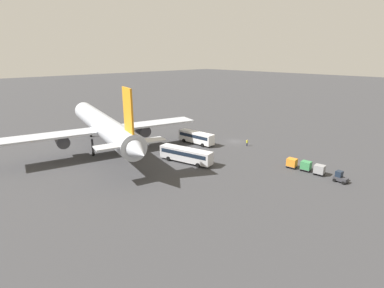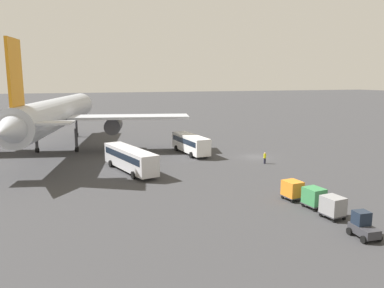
{
  "view_description": "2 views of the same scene",
  "coord_description": "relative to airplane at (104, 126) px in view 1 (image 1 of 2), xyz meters",
  "views": [
    {
      "loc": [
        -49.55,
        63.12,
        23.17
      ],
      "look_at": [
        -4.15,
        20.3,
        4.38
      ],
      "focal_mm": 28.0,
      "sensor_mm": 36.0,
      "label": 1
    },
    {
      "loc": [
        -53.22,
        29.36,
        12.64
      ],
      "look_at": [
        -5.94,
        13.04,
        3.88
      ],
      "focal_mm": 35.0,
      "sensor_mm": 36.0,
      "label": 2
    }
  ],
  "objects": [
    {
      "name": "worker_person",
      "position": [
        -21.13,
        -29.33,
        -5.69
      ],
      "size": [
        0.38,
        0.38,
        1.74
      ],
      "color": "#1E1E2D",
      "rests_on": "ground"
    },
    {
      "name": "baggage_tug",
      "position": [
        -47.16,
        -23.31,
        -5.62
      ],
      "size": [
        2.49,
        1.79,
        2.1
      ],
      "rotation": [
        0.0,
        0.0,
        -0.07
      ],
      "color": "#333338",
      "rests_on": "ground"
    },
    {
      "name": "shuttle_bus_far",
      "position": [
        -19.3,
        -9.32,
        -4.64
      ],
      "size": [
        12.85,
        5.54,
        3.21
      ],
      "rotation": [
        0.0,
        0.0,
        0.25
      ],
      "color": "silver",
      "rests_on": "ground"
    },
    {
      "name": "airplane",
      "position": [
        0.0,
        0.0,
        0.0
      ],
      "size": [
        52.86,
        45.88,
        17.47
      ],
      "rotation": [
        0.0,
        0.0,
        -0.22
      ],
      "color": "#B2B7C1",
      "rests_on": "ground"
    },
    {
      "name": "shuttle_bus_near",
      "position": [
        -10.37,
        -21.16,
        -4.66
      ],
      "size": [
        10.78,
        3.61,
        3.17
      ],
      "rotation": [
        0.0,
        0.0,
        0.09
      ],
      "color": "white",
      "rests_on": "ground"
    },
    {
      "name": "ground_plane",
      "position": [
        -16.35,
        -30.36,
        -6.57
      ],
      "size": [
        600.0,
        600.0,
        0.0
      ],
      "primitive_type": "plane",
      "color": "#38383A"
    },
    {
      "name": "cargo_cart_grey",
      "position": [
        -42.96,
        -23.8,
        -5.37
      ],
      "size": [
        2.16,
        1.88,
        2.06
      ],
      "rotation": [
        0.0,
        0.0,
        0.11
      ],
      "color": "#38383D",
      "rests_on": "ground"
    },
    {
      "name": "cargo_cart_green",
      "position": [
        -40.08,
        -23.9,
        -5.37
      ],
      "size": [
        2.16,
        1.88,
        2.06
      ],
      "rotation": [
        0.0,
        0.0,
        0.11
      ],
      "color": "#38383D",
      "rests_on": "ground"
    },
    {
      "name": "cargo_cart_orange",
      "position": [
        -37.21,
        -23.35,
        -5.37
      ],
      "size": [
        2.16,
        1.88,
        2.06
      ],
      "rotation": [
        0.0,
        0.0,
        0.11
      ],
      "color": "#38383D",
      "rests_on": "ground"
    }
  ]
}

